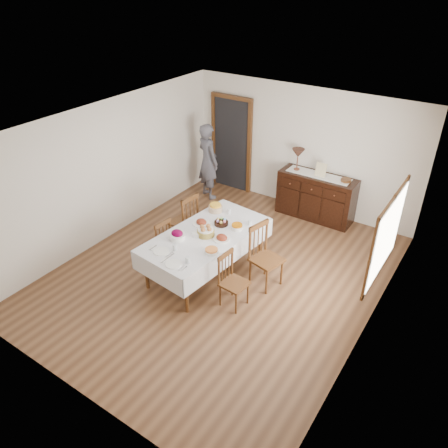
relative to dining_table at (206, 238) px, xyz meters
The scene contains 26 objects.
ground 0.73m from the dining_table, 19.89° to the left, with size 6.00×6.00×0.00m, color brown.
room_shell 1.09m from the dining_table, 79.58° to the left, with size 5.02×6.02×2.65m.
dining_table is the anchor object (origin of this frame).
chair_left_near 0.88m from the dining_table, 161.77° to the right, with size 0.42×0.42×0.92m.
chair_left_far 0.94m from the dining_table, 150.36° to the left, with size 0.49×0.49×1.07m.
chair_right_near 0.95m from the dining_table, 28.94° to the right, with size 0.41×0.41×0.91m.
chair_right_far 1.01m from the dining_table, 16.54° to the left, with size 0.55×0.55×1.09m.
sideboard 2.92m from the dining_table, 74.58° to the left, with size 1.58×0.57×0.95m.
person 2.87m from the dining_table, 124.82° to the left, with size 0.57×0.36×1.82m, color #50505B.
bread_basket 0.17m from the dining_table, 53.05° to the right, with size 0.29×0.29×0.18m.
egg_basket 0.42m from the dining_table, 83.60° to the left, with size 0.24×0.24×0.11m.
ham_platter_a 0.35m from the dining_table, 139.06° to the left, with size 0.31×0.31×0.11m.
ham_platter_b 0.34m from the dining_table, ahead, with size 0.28×0.28×0.11m.
beet_bowl 0.50m from the dining_table, 128.42° to the right, with size 0.26×0.26×0.16m.
carrot_bowl 0.56m from the dining_table, 49.78° to the left, with size 0.20×0.20×0.09m.
pineapple_bowl 0.80m from the dining_table, 112.96° to the left, with size 0.25×0.25×0.14m.
casserole_dish 0.57m from the dining_table, 44.95° to the right, with size 0.22×0.22×0.07m.
butter_dish 0.21m from the dining_table, 119.95° to the right, with size 0.15×0.10×0.07m.
setting_left 0.79m from the dining_table, 107.01° to the right, with size 0.43×0.31×0.10m.
setting_right 0.92m from the dining_table, 81.06° to the right, with size 0.43×0.31×0.10m.
glass_far_a 0.79m from the dining_table, 93.61° to the left, with size 0.07×0.07×0.10m.
glass_far_b 0.81m from the dining_table, 55.34° to the left, with size 0.07×0.07×0.09m.
runner 2.93m from the dining_table, 74.78° to the left, with size 1.30×0.35×0.01m.
table_lamp 2.89m from the dining_table, 84.24° to the left, with size 0.26×0.26×0.46m.
picture_frame 2.93m from the dining_table, 73.81° to the left, with size 0.22×0.08×0.28m.
deco_bowl 3.14m from the dining_table, 64.83° to the left, with size 0.20×0.20×0.06m.
Camera 1 is at (3.40, -4.98, 4.65)m, focal length 35.00 mm.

